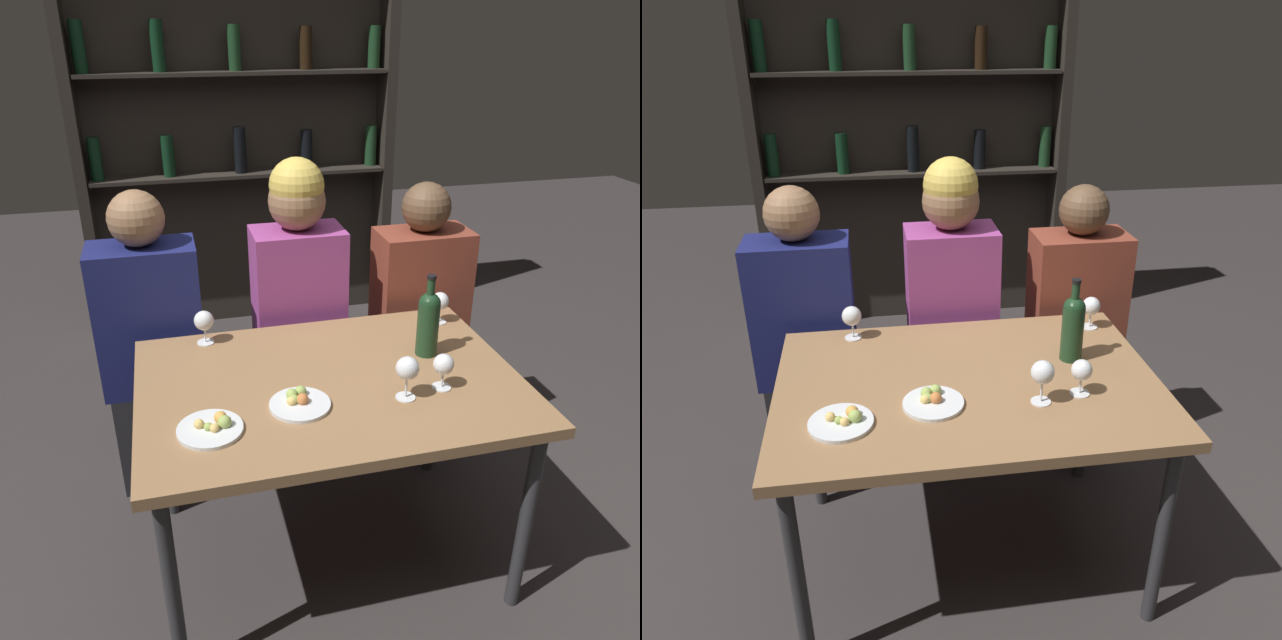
% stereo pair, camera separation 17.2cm
% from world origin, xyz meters
% --- Properties ---
extents(ground_plane, '(10.00, 10.00, 0.00)m').
position_xyz_m(ground_plane, '(0.00, 0.00, 0.00)').
color(ground_plane, '#332D2D').
extents(dining_table, '(1.19, 0.83, 0.73)m').
position_xyz_m(dining_table, '(0.00, 0.00, 0.67)').
color(dining_table, olive).
rests_on(dining_table, ground_plane).
extents(wine_rack_wall, '(1.79, 0.21, 2.28)m').
position_xyz_m(wine_rack_wall, '(-0.00, 2.03, 1.18)').
color(wine_rack_wall, '#28231E').
rests_on(wine_rack_wall, ground_plane).
extents(wine_bottle, '(0.07, 0.07, 0.28)m').
position_xyz_m(wine_bottle, '(0.36, 0.09, 0.86)').
color(wine_bottle, '#19381E').
rests_on(wine_bottle, dining_table).
extents(wine_glass_0, '(0.07, 0.07, 0.12)m').
position_xyz_m(wine_glass_0, '(0.50, 0.30, 0.81)').
color(wine_glass_0, silver).
rests_on(wine_glass_0, dining_table).
extents(wine_glass_1, '(0.06, 0.06, 0.11)m').
position_xyz_m(wine_glass_1, '(0.32, -0.13, 0.81)').
color(wine_glass_1, silver).
rests_on(wine_glass_1, dining_table).
extents(wine_glass_2, '(0.07, 0.07, 0.14)m').
position_xyz_m(wine_glass_2, '(0.19, -0.16, 0.83)').
color(wine_glass_2, silver).
rests_on(wine_glass_2, dining_table).
extents(wine_glass_3, '(0.07, 0.07, 0.12)m').
position_xyz_m(wine_glass_3, '(-0.36, 0.35, 0.81)').
color(wine_glass_3, silver).
rests_on(wine_glass_3, dining_table).
extents(food_plate_0, '(0.18, 0.18, 0.04)m').
position_xyz_m(food_plate_0, '(-0.38, -0.18, 0.74)').
color(food_plate_0, silver).
rests_on(food_plate_0, dining_table).
extents(food_plate_1, '(0.18, 0.18, 0.04)m').
position_xyz_m(food_plate_1, '(-0.12, -0.12, 0.74)').
color(food_plate_1, silver).
rests_on(food_plate_1, dining_table).
extents(seated_person_left, '(0.39, 0.22, 1.22)m').
position_xyz_m(seated_person_left, '(-0.55, 0.59, 0.58)').
color(seated_person_left, '#26262B').
rests_on(seated_person_left, ground_plane).
extents(seated_person_center, '(0.35, 0.22, 1.31)m').
position_xyz_m(seated_person_center, '(0.03, 0.59, 0.66)').
color(seated_person_center, '#26262B').
rests_on(seated_person_center, ground_plane).
extents(seated_person_right, '(0.37, 0.22, 1.19)m').
position_xyz_m(seated_person_right, '(0.55, 0.59, 0.56)').
color(seated_person_right, '#26262B').
rests_on(seated_person_right, ground_plane).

